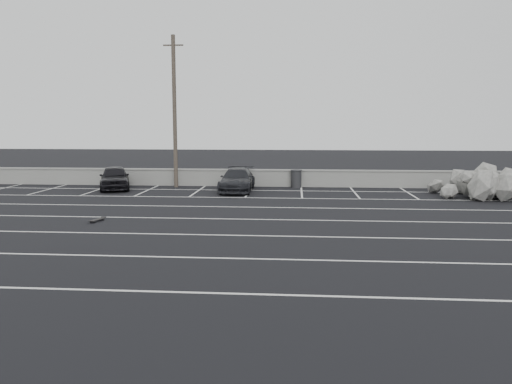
# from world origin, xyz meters

# --- Properties ---
(ground) EXTENTS (120.00, 120.00, 0.00)m
(ground) POSITION_xyz_m (0.00, 0.00, 0.00)
(ground) COLOR black
(ground) RESTS_ON ground
(seawall) EXTENTS (50.00, 0.45, 1.06)m
(seawall) POSITION_xyz_m (0.00, 14.00, 0.55)
(seawall) COLOR gray
(seawall) RESTS_ON ground
(stall_lines) EXTENTS (36.00, 20.05, 0.01)m
(stall_lines) POSITION_xyz_m (-0.08, 4.41, 0.00)
(stall_lines) COLOR silver
(stall_lines) RESTS_ON ground
(car_left) EXTENTS (2.95, 4.43, 1.40)m
(car_left) POSITION_xyz_m (-7.11, 11.92, 0.70)
(car_left) COLOR black
(car_left) RESTS_ON ground
(car_right) EXTENTS (1.85, 4.51, 1.31)m
(car_right) POSITION_xyz_m (0.28, 11.63, 0.65)
(car_right) COLOR black
(car_right) RESTS_ON ground
(utility_pole) EXTENTS (1.22, 0.24, 9.11)m
(utility_pole) POSITION_xyz_m (-3.70, 13.20, 4.61)
(utility_pole) COLOR #4C4238
(utility_pole) RESTS_ON ground
(trash_bin) EXTENTS (0.77, 0.77, 1.08)m
(trash_bin) POSITION_xyz_m (3.69, 13.55, 0.55)
(trash_bin) COLOR #252628
(trash_bin) RESTS_ON ground
(riprap_pile) EXTENTS (5.88, 4.22, 1.63)m
(riprap_pile) POSITION_xyz_m (13.81, 9.82, 0.64)
(riprap_pile) COLOR gray
(riprap_pile) RESTS_ON ground
(skateboard) EXTENTS (0.40, 0.81, 0.09)m
(skateboard) POSITION_xyz_m (-4.20, 2.04, 0.07)
(skateboard) COLOR black
(skateboard) RESTS_ON ground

